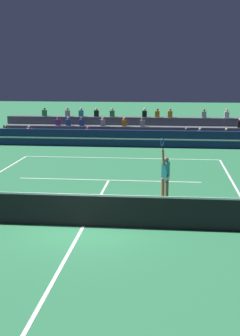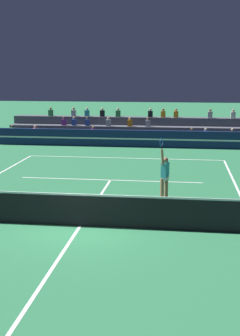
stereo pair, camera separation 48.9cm
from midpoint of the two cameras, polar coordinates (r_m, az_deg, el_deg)
name	(u,v)px [view 2 (the right image)]	position (r m, az deg, el deg)	size (l,w,h in m)	color
ground_plane	(80,226)	(14.99, -3.94, -7.08)	(120.00, 120.00, 0.00)	#2D7A4C
court_lines	(80,226)	(14.99, -3.94, -7.07)	(11.10, 23.90, 0.01)	white
tennis_net	(80,210)	(14.82, -3.97, -5.09)	(12.00, 0.10, 1.10)	#2D6B38
sponsor_banner_wall	(132,139)	(30.18, 1.97, 3.60)	(18.00, 0.26, 1.10)	navy
bleacher_stand	(136,132)	(32.67, 2.42, 4.41)	(17.74, 2.85, 2.28)	#4C515B
tennis_player	(165,176)	(17.49, 6.27, -1.00)	(0.45, 0.83, 2.50)	#9E7051
tennis_ball	(140,209)	(16.61, 3.25, -5.05)	(0.07, 0.07, 0.07)	#C6DB33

